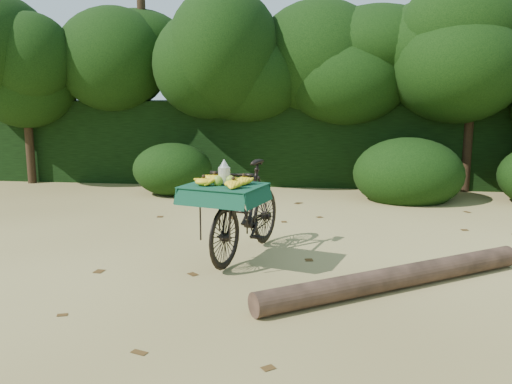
# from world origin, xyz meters

# --- Properties ---
(ground) EXTENTS (80.00, 80.00, 0.00)m
(ground) POSITION_xyz_m (0.00, 0.00, 0.00)
(ground) COLOR tan
(ground) RESTS_ON ground
(vendor_bicycle) EXTENTS (1.20, 2.03, 1.18)m
(vendor_bicycle) POSITION_xyz_m (-0.98, 0.47, 0.60)
(vendor_bicycle) COLOR black
(vendor_bicycle) RESTS_ON ground
(fallen_log) EXTENTS (2.87, 2.05, 0.24)m
(fallen_log) POSITION_xyz_m (0.73, -0.46, 0.12)
(fallen_log) COLOR brown
(fallen_log) RESTS_ON ground
(hedge_backdrop) EXTENTS (26.00, 1.80, 1.80)m
(hedge_backdrop) POSITION_xyz_m (0.00, 6.30, 0.90)
(hedge_backdrop) COLOR black
(hedge_backdrop) RESTS_ON ground
(tree_row) EXTENTS (14.50, 2.00, 4.00)m
(tree_row) POSITION_xyz_m (-0.65, 5.50, 2.00)
(tree_row) COLOR black
(tree_row) RESTS_ON ground
(bush_clumps) EXTENTS (8.80, 1.70, 0.90)m
(bush_clumps) POSITION_xyz_m (0.50, 4.30, 0.45)
(bush_clumps) COLOR black
(bush_clumps) RESTS_ON ground
(leaf_litter) EXTENTS (7.00, 7.30, 0.01)m
(leaf_litter) POSITION_xyz_m (0.00, 0.65, 0.01)
(leaf_litter) COLOR #493013
(leaf_litter) RESTS_ON ground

